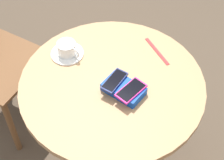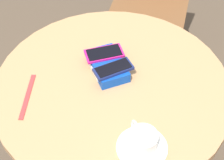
{
  "view_description": "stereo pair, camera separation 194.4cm",
  "coord_description": "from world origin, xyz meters",
  "px_view_note": "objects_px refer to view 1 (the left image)",
  "views": [
    {
      "loc": [
        -0.41,
        1.01,
        2.03
      ],
      "look_at": [
        0.0,
        0.0,
        0.75
      ],
      "focal_mm": 60.0,
      "sensor_mm": 36.0,
      "label": 1
    },
    {
      "loc": [
        0.72,
        -0.54,
        1.72
      ],
      "look_at": [
        0.0,
        0.0,
        0.75
      ],
      "focal_mm": 60.0,
      "sensor_mm": 36.0,
      "label": 2
    }
  ],
  "objects_px": {
    "phone_magenta": "(131,90)",
    "lanyard_strap": "(157,51)",
    "round_table": "(112,103)",
    "phone_box": "(124,89)",
    "phone_navy": "(114,81)",
    "saucer": "(67,54)",
    "coffee_cup": "(67,48)"
  },
  "relations": [
    {
      "from": "phone_magenta",
      "to": "lanyard_strap",
      "type": "distance_m",
      "value": 0.32
    },
    {
      "from": "round_table",
      "to": "phone_magenta",
      "type": "relative_size",
      "value": 5.47
    },
    {
      "from": "phone_box",
      "to": "round_table",
      "type": "bearing_deg",
      "value": -23.03
    },
    {
      "from": "round_table",
      "to": "phone_box",
      "type": "xyz_separation_m",
      "value": [
        -0.07,
        0.03,
        0.17
      ]
    },
    {
      "from": "phone_magenta",
      "to": "phone_box",
      "type": "bearing_deg",
      "value": -20.42
    },
    {
      "from": "phone_box",
      "to": "phone_magenta",
      "type": "bearing_deg",
      "value": 159.58
    },
    {
      "from": "phone_navy",
      "to": "lanyard_strap",
      "type": "distance_m",
      "value": 0.31
    },
    {
      "from": "phone_navy",
      "to": "lanyard_strap",
      "type": "xyz_separation_m",
      "value": [
        -0.11,
        -0.29,
        -0.04
      ]
    },
    {
      "from": "phone_box",
      "to": "saucer",
      "type": "bearing_deg",
      "value": -18.96
    },
    {
      "from": "round_table",
      "to": "lanyard_strap",
      "type": "relative_size",
      "value": 4.19
    },
    {
      "from": "round_table",
      "to": "coffee_cup",
      "type": "height_order",
      "value": "coffee_cup"
    },
    {
      "from": "phone_box",
      "to": "lanyard_strap",
      "type": "relative_size",
      "value": 0.99
    },
    {
      "from": "phone_navy",
      "to": "coffee_cup",
      "type": "height_order",
      "value": "coffee_cup"
    },
    {
      "from": "round_table",
      "to": "lanyard_strap",
      "type": "height_order",
      "value": "lanyard_strap"
    },
    {
      "from": "phone_box",
      "to": "lanyard_strap",
      "type": "distance_m",
      "value": 0.31
    },
    {
      "from": "round_table",
      "to": "saucer",
      "type": "bearing_deg",
      "value": -17.92
    },
    {
      "from": "lanyard_strap",
      "to": "phone_navy",
      "type": "bearing_deg",
      "value": 69.78
    },
    {
      "from": "coffee_cup",
      "to": "lanyard_strap",
      "type": "xyz_separation_m",
      "value": [
        -0.4,
        -0.18,
        -0.04
      ]
    },
    {
      "from": "coffee_cup",
      "to": "lanyard_strap",
      "type": "relative_size",
      "value": 0.6
    },
    {
      "from": "phone_box",
      "to": "phone_navy",
      "type": "height_order",
      "value": "phone_navy"
    },
    {
      "from": "phone_box",
      "to": "coffee_cup",
      "type": "height_order",
      "value": "coffee_cup"
    },
    {
      "from": "phone_magenta",
      "to": "lanyard_strap",
      "type": "xyz_separation_m",
      "value": [
        -0.02,
        -0.31,
        -0.04
      ]
    },
    {
      "from": "saucer",
      "to": "phone_navy",
      "type": "bearing_deg",
      "value": 159.5
    },
    {
      "from": "saucer",
      "to": "lanyard_strap",
      "type": "height_order",
      "value": "saucer"
    },
    {
      "from": "phone_magenta",
      "to": "lanyard_strap",
      "type": "bearing_deg",
      "value": -93.89
    },
    {
      "from": "phone_box",
      "to": "coffee_cup",
      "type": "xyz_separation_m",
      "value": [
        0.34,
        -0.12,
        0.02
      ]
    },
    {
      "from": "phone_magenta",
      "to": "phone_navy",
      "type": "relative_size",
      "value": 1.06
    },
    {
      "from": "round_table",
      "to": "lanyard_strap",
      "type": "bearing_deg",
      "value": -115.33
    },
    {
      "from": "phone_magenta",
      "to": "saucer",
      "type": "distance_m",
      "value": 0.4
    },
    {
      "from": "coffee_cup",
      "to": "phone_navy",
      "type": "bearing_deg",
      "value": 159.45
    },
    {
      "from": "phone_navy",
      "to": "saucer",
      "type": "relative_size",
      "value": 0.92
    },
    {
      "from": "phone_magenta",
      "to": "round_table",
      "type": "bearing_deg",
      "value": -22.09
    }
  ]
}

